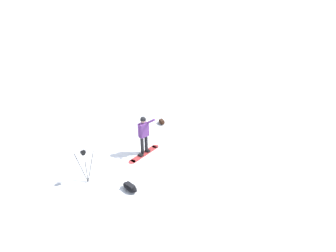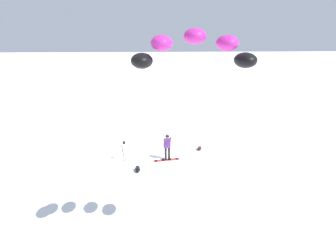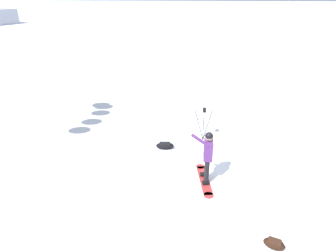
# 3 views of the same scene
# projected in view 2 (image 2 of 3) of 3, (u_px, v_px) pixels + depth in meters

# --- Properties ---
(ground_plane) EXTENTS (300.00, 300.00, 0.00)m
(ground_plane) POSITION_uv_depth(u_px,v_px,m) (156.00, 160.00, 18.33)
(ground_plane) COLOR white
(snowboarder) EXTENTS (0.66, 0.47, 1.78)m
(snowboarder) POSITION_uv_depth(u_px,v_px,m) (167.00, 144.00, 17.99)
(snowboarder) COLOR black
(snowboarder) RESTS_ON ground_plane
(snowboard) EXTENTS (0.52, 1.77, 0.10)m
(snowboard) POSITION_uv_depth(u_px,v_px,m) (166.00, 160.00, 18.26)
(snowboard) COLOR #B23333
(snowboard) RESTS_ON ground_plane
(traction_kite) EXTENTS (0.96, 3.58, 1.10)m
(traction_kite) POSITION_uv_depth(u_px,v_px,m) (195.00, 49.00, 7.83)
(traction_kite) COLOR black
(gear_bag_large) EXTENTS (0.69, 0.35, 0.26)m
(gear_bag_large) POSITION_uv_depth(u_px,v_px,m) (138.00, 169.00, 16.71)
(gear_bag_large) COLOR black
(gear_bag_large) RESTS_ON ground_plane
(camera_tripod) EXTENTS (0.71, 0.60, 1.37)m
(camera_tripod) POSITION_uv_depth(u_px,v_px,m) (124.00, 147.00, 17.77)
(camera_tripod) COLOR #262628
(camera_tripod) RESTS_ON ground_plane
(gear_bag_small) EXTENTS (0.56, 0.44, 0.23)m
(gear_bag_small) POSITION_uv_depth(u_px,v_px,m) (199.00, 148.00, 19.90)
(gear_bag_small) COLOR black
(gear_bag_small) RESTS_ON ground_plane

